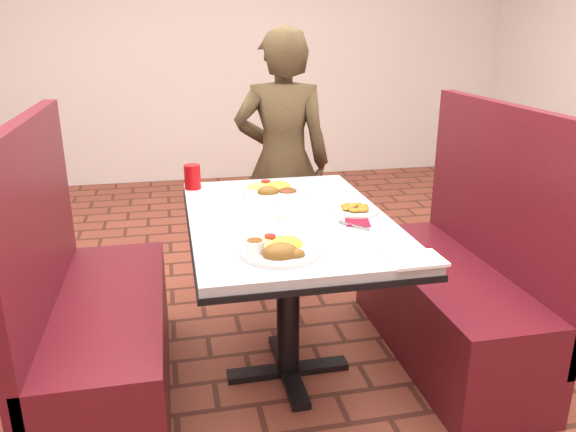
# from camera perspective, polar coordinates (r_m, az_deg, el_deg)

# --- Properties ---
(dining_table) EXTENTS (0.81, 1.21, 0.75)m
(dining_table) POSITION_cam_1_polar(r_m,az_deg,el_deg) (2.33, 0.00, -2.24)
(dining_table) COLOR #BABDBF
(dining_table) RESTS_ON ground
(booth_bench_left) EXTENTS (0.47, 1.20, 1.17)m
(booth_bench_left) POSITION_cam_1_polar(r_m,az_deg,el_deg) (2.45, -18.93, -10.63)
(booth_bench_left) COLOR maroon
(booth_bench_left) RESTS_ON ground
(booth_bench_right) EXTENTS (0.47, 1.20, 1.17)m
(booth_bench_right) POSITION_cam_1_polar(r_m,az_deg,el_deg) (2.73, 16.77, -7.26)
(booth_bench_right) COLOR maroon
(booth_bench_right) RESTS_ON ground
(diner_person) EXTENTS (0.61, 0.47, 1.49)m
(diner_person) POSITION_cam_1_polar(r_m,az_deg,el_deg) (3.22, -0.55, 5.43)
(diner_person) COLOR brown
(diner_person) RESTS_ON ground
(near_dinner_plate) EXTENTS (0.28, 0.28, 0.09)m
(near_dinner_plate) POSITION_cam_1_polar(r_m,az_deg,el_deg) (1.91, -0.96, -3.01)
(near_dinner_plate) COLOR white
(near_dinner_plate) RESTS_ON dining_table
(far_dinner_plate) EXTENTS (0.29, 0.29, 0.08)m
(far_dinner_plate) POSITION_cam_1_polar(r_m,az_deg,el_deg) (2.61, -1.54, 2.93)
(far_dinner_plate) COLOR white
(far_dinner_plate) RESTS_ON dining_table
(plantain_plate) EXTENTS (0.19, 0.19, 0.03)m
(plantain_plate) POSITION_cam_1_polar(r_m,az_deg,el_deg) (2.36, 6.85, 0.65)
(plantain_plate) COLOR white
(plantain_plate) RESTS_ON dining_table
(maroon_napkin) EXTENTS (0.11, 0.11, 0.00)m
(maroon_napkin) POSITION_cam_1_polar(r_m,az_deg,el_deg) (2.23, 7.08, -0.68)
(maroon_napkin) COLOR maroon
(maroon_napkin) RESTS_ON dining_table
(spoon_utensil) EXTENTS (0.10, 0.12, 0.00)m
(spoon_utensil) POSITION_cam_1_polar(r_m,az_deg,el_deg) (2.19, 6.68, -0.95)
(spoon_utensil) COLOR silver
(spoon_utensil) RESTS_ON dining_table
(red_tumbler) EXTENTS (0.08, 0.08, 0.12)m
(red_tumbler) POSITION_cam_1_polar(r_m,az_deg,el_deg) (2.71, -9.69, 3.95)
(red_tumbler) COLOR #B90C10
(red_tumbler) RESTS_ON dining_table
(paper_napkin) EXTENTS (0.18, 0.14, 0.01)m
(paper_napkin) POSITION_cam_1_polar(r_m,az_deg,el_deg) (1.91, 12.86, -4.34)
(paper_napkin) COLOR white
(paper_napkin) RESTS_ON dining_table
(knife_utensil) EXTENTS (0.05, 0.17, 0.00)m
(knife_utensil) POSITION_cam_1_polar(r_m,az_deg,el_deg) (1.95, 1.35, -3.14)
(knife_utensil) COLOR silver
(knife_utensil) RESTS_ON dining_table
(fork_utensil) EXTENTS (0.01, 0.16, 0.00)m
(fork_utensil) POSITION_cam_1_polar(r_m,az_deg,el_deg) (1.90, 0.85, -3.84)
(fork_utensil) COLOR silver
(fork_utensil) RESTS_ON dining_table
(lettuce_shreds) EXTENTS (0.28, 0.32, 0.00)m
(lettuce_shreds) POSITION_cam_1_polar(r_m,az_deg,el_deg) (2.36, 0.65, 0.55)
(lettuce_shreds) COLOR #8BB448
(lettuce_shreds) RESTS_ON dining_table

